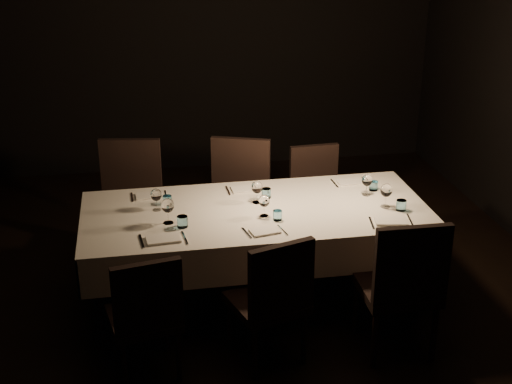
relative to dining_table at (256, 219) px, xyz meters
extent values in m
cube|color=black|center=(0.00, 0.00, -0.69)|extent=(5.00, 6.00, 0.01)
cube|color=black|center=(0.00, 3.00, 0.81)|extent=(5.00, 0.01, 3.00)
cube|color=black|center=(0.00, -3.00, 0.81)|extent=(5.00, 0.01, 3.00)
cube|color=black|center=(0.00, 0.00, 0.04)|extent=(2.40, 1.00, 0.04)
cylinder|color=black|center=(-1.12, -0.42, -0.33)|extent=(0.07, 0.07, 0.71)
cylinder|color=black|center=(-1.12, 0.42, -0.33)|extent=(0.07, 0.07, 0.71)
cylinder|color=black|center=(1.12, -0.42, -0.33)|extent=(0.07, 0.07, 0.71)
cylinder|color=black|center=(1.12, 0.42, -0.33)|extent=(0.07, 0.07, 0.71)
cube|color=beige|center=(0.00, 0.00, 0.07)|extent=(2.52, 1.12, 0.01)
cube|color=beige|center=(0.00, 0.55, -0.08)|extent=(2.52, 0.01, 0.28)
cube|color=beige|center=(0.00, -0.55, -0.08)|extent=(2.52, 0.01, 0.28)
cube|color=beige|center=(1.25, 0.00, -0.08)|extent=(0.01, 1.12, 0.28)
cube|color=beige|center=(-1.25, 0.00, -0.08)|extent=(0.01, 1.12, 0.28)
cylinder|color=black|center=(-0.72, -0.54, -0.50)|extent=(0.04, 0.04, 0.37)
cylinder|color=black|center=(-0.66, -0.88, -0.50)|extent=(0.04, 0.04, 0.37)
cylinder|color=black|center=(-1.06, -0.60, -0.50)|extent=(0.04, 0.04, 0.37)
cylinder|color=black|center=(-1.00, -0.94, -0.50)|extent=(0.04, 0.04, 0.37)
cube|color=black|center=(-0.86, -0.74, -0.29)|extent=(0.50, 0.50, 0.06)
cube|color=black|center=(-0.82, -0.92, -0.03)|extent=(0.43, 0.13, 0.46)
cube|color=beige|center=(-0.69, -0.38, 0.08)|extent=(0.24, 0.16, 0.02)
cube|color=silver|center=(-0.84, -0.38, 0.08)|extent=(0.04, 0.21, 0.01)
cube|color=silver|center=(-0.55, -0.38, 0.08)|extent=(0.03, 0.20, 0.01)
cylinder|color=#B5E1F2|center=(-0.55, -0.20, 0.12)|extent=(0.07, 0.07, 0.08)
cylinder|color=white|center=(-0.64, -0.12, 0.08)|extent=(0.07, 0.07, 0.00)
cylinder|color=white|center=(-0.64, -0.12, 0.12)|extent=(0.01, 0.01, 0.09)
ellipsoid|color=white|center=(-0.64, -0.12, 0.21)|extent=(0.09, 0.09, 0.10)
cylinder|color=black|center=(0.06, -0.50, -0.49)|extent=(0.04, 0.04, 0.39)
cylinder|color=black|center=(0.17, -0.84, -0.49)|extent=(0.04, 0.04, 0.39)
cylinder|color=black|center=(-0.29, -0.60, -0.49)|extent=(0.04, 0.04, 0.39)
cylinder|color=black|center=(-0.18, -0.95, -0.49)|extent=(0.04, 0.04, 0.39)
cube|color=black|center=(-0.06, -0.72, -0.27)|extent=(0.56, 0.56, 0.06)
cube|color=black|center=(0.00, -0.91, 0.00)|extent=(0.44, 0.18, 0.48)
cube|color=beige|center=(-0.01, -0.38, 0.08)|extent=(0.22, 0.16, 0.01)
cube|color=silver|center=(-0.13, -0.38, 0.08)|extent=(0.05, 0.18, 0.01)
cube|color=silver|center=(0.12, -0.38, 0.08)|extent=(0.05, 0.18, 0.01)
cylinder|color=#B5E1F2|center=(0.12, -0.20, 0.11)|extent=(0.06, 0.06, 0.07)
cylinder|color=white|center=(0.04, -0.12, 0.08)|extent=(0.06, 0.06, 0.00)
cylinder|color=white|center=(0.04, -0.12, 0.12)|extent=(0.01, 0.01, 0.08)
ellipsoid|color=white|center=(0.04, -0.12, 0.19)|extent=(0.08, 0.08, 0.09)
cylinder|color=black|center=(1.02, -0.57, -0.47)|extent=(0.04, 0.04, 0.42)
cylinder|color=black|center=(1.02, -0.98, -0.47)|extent=(0.04, 0.04, 0.42)
cylinder|color=black|center=(0.61, -0.56, -0.47)|extent=(0.04, 0.04, 0.42)
cylinder|color=black|center=(0.61, -0.97, -0.47)|extent=(0.04, 0.04, 0.42)
cube|color=black|center=(0.82, -0.77, -0.23)|extent=(0.50, 0.50, 0.06)
cube|color=black|center=(0.81, -0.98, 0.07)|extent=(0.49, 0.06, 0.53)
cube|color=beige|center=(0.89, -0.38, 0.08)|extent=(0.25, 0.18, 0.02)
cube|color=silver|center=(0.75, -0.38, 0.08)|extent=(0.05, 0.20, 0.01)
cube|color=silver|center=(1.03, -0.38, 0.08)|extent=(0.05, 0.20, 0.01)
cylinder|color=#B5E1F2|center=(1.03, -0.20, 0.11)|extent=(0.07, 0.07, 0.08)
cylinder|color=white|center=(0.94, -0.12, 0.08)|extent=(0.07, 0.07, 0.00)
cylinder|color=white|center=(0.94, -0.12, 0.12)|extent=(0.01, 0.01, 0.09)
ellipsoid|color=white|center=(0.94, -0.12, 0.21)|extent=(0.09, 0.09, 0.10)
cylinder|color=black|center=(-1.16, 0.55, -0.47)|extent=(0.04, 0.04, 0.43)
cylinder|color=black|center=(-1.09, 0.97, -0.47)|extent=(0.04, 0.04, 0.43)
cylinder|color=black|center=(-0.75, 0.49, -0.47)|extent=(0.04, 0.04, 0.43)
cylinder|color=black|center=(-0.68, 0.90, -0.47)|extent=(0.04, 0.04, 0.43)
cube|color=black|center=(-0.92, 0.73, -0.22)|extent=(0.57, 0.57, 0.07)
cube|color=black|center=(-0.88, 0.94, 0.08)|extent=(0.50, 0.13, 0.54)
cube|color=beige|center=(-0.76, 0.38, 0.08)|extent=(0.21, 0.14, 0.01)
cube|color=silver|center=(-0.89, 0.38, 0.08)|extent=(0.02, 0.18, 0.01)
cube|color=silver|center=(-0.63, 0.38, 0.08)|extent=(0.02, 0.18, 0.01)
cylinder|color=#B5E1F2|center=(-0.63, 0.20, 0.11)|extent=(0.07, 0.07, 0.07)
cylinder|color=white|center=(-0.71, 0.12, 0.08)|extent=(0.06, 0.06, 0.00)
cylinder|color=white|center=(-0.71, 0.12, 0.12)|extent=(0.01, 0.01, 0.08)
ellipsoid|color=white|center=(-0.71, 0.12, 0.19)|extent=(0.08, 0.08, 0.09)
cylinder|color=black|center=(-0.32, 0.52, -0.47)|extent=(0.04, 0.04, 0.43)
cylinder|color=black|center=(-0.18, 0.91, -0.47)|extent=(0.04, 0.04, 0.43)
cylinder|color=black|center=(0.07, 0.38, -0.47)|extent=(0.04, 0.04, 0.43)
cylinder|color=black|center=(0.21, 0.77, -0.47)|extent=(0.04, 0.04, 0.43)
cube|color=black|center=(-0.05, 0.64, -0.23)|extent=(0.63, 0.63, 0.06)
cube|color=black|center=(0.02, 0.85, 0.07)|extent=(0.48, 0.22, 0.54)
cube|color=beige|center=(-0.02, 0.38, 0.08)|extent=(0.22, 0.14, 0.02)
cube|color=silver|center=(-0.15, 0.38, 0.08)|extent=(0.02, 0.19, 0.01)
cube|color=silver|center=(0.12, 0.38, 0.08)|extent=(0.02, 0.19, 0.01)
cylinder|color=#B5E1F2|center=(0.12, 0.20, 0.11)|extent=(0.07, 0.07, 0.07)
cylinder|color=white|center=(0.03, 0.12, 0.08)|extent=(0.06, 0.06, 0.00)
cylinder|color=white|center=(0.03, 0.12, 0.12)|extent=(0.01, 0.01, 0.08)
ellipsoid|color=white|center=(0.03, 0.12, 0.20)|extent=(0.08, 0.08, 0.10)
cylinder|color=black|center=(0.53, 0.59, -0.50)|extent=(0.04, 0.04, 0.37)
cylinder|color=black|center=(0.51, 0.93, -0.50)|extent=(0.04, 0.04, 0.37)
cylinder|color=black|center=(0.87, 0.60, -0.50)|extent=(0.04, 0.04, 0.37)
cylinder|color=black|center=(0.86, 0.95, -0.50)|extent=(0.04, 0.04, 0.37)
cube|color=black|center=(0.69, 0.77, -0.29)|extent=(0.45, 0.45, 0.06)
cube|color=black|center=(0.68, 0.95, -0.03)|extent=(0.43, 0.07, 0.46)
cube|color=beige|center=(0.83, 0.38, 0.08)|extent=(0.21, 0.14, 0.01)
cube|color=silver|center=(0.70, 0.38, 0.08)|extent=(0.02, 0.19, 0.01)
cube|color=silver|center=(0.96, 0.38, 0.08)|extent=(0.02, 0.19, 0.01)
cylinder|color=#B5E1F2|center=(0.96, 0.20, 0.11)|extent=(0.07, 0.07, 0.07)
cylinder|color=white|center=(0.88, 0.12, 0.08)|extent=(0.06, 0.06, 0.00)
cylinder|color=white|center=(0.88, 0.12, 0.12)|extent=(0.01, 0.01, 0.08)
ellipsoid|color=white|center=(0.88, 0.12, 0.20)|extent=(0.08, 0.08, 0.09)
camera|label=1|loc=(-0.84, -4.66, 2.20)|focal=50.00mm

